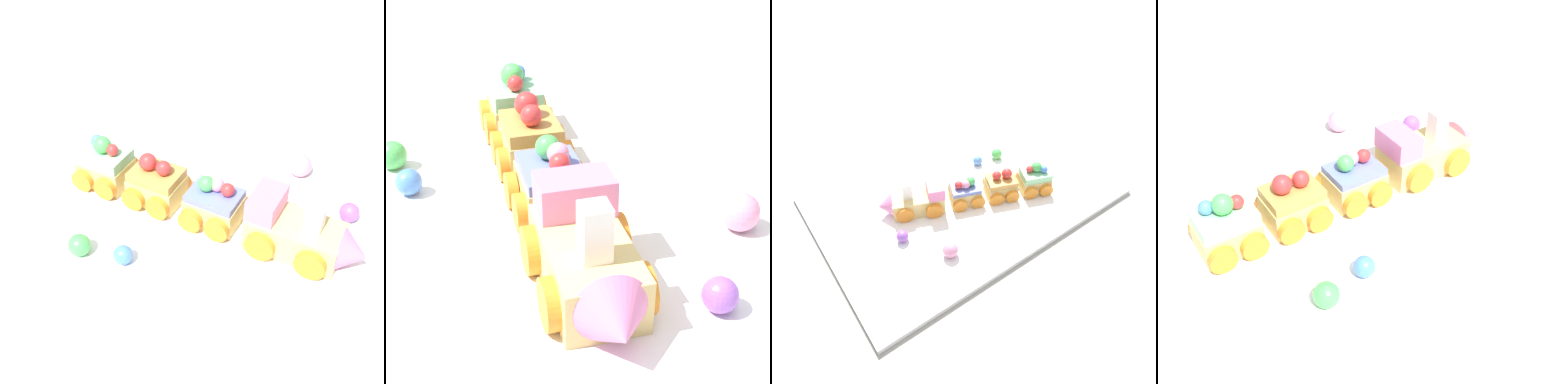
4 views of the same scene
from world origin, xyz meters
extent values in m
plane|color=gray|center=(0.00, 0.00, 0.00)|extent=(10.00, 10.00, 0.00)
cube|color=white|center=(0.00, 0.00, 0.01)|extent=(0.61, 0.41, 0.01)
cube|color=#E5C675|center=(0.10, -0.02, 0.03)|extent=(0.12, 0.09, 0.04)
cube|color=pink|center=(0.07, 0.00, 0.06)|extent=(0.05, 0.06, 0.03)
cone|color=pink|center=(0.16, -0.04, 0.04)|extent=(0.05, 0.06, 0.05)
cube|color=white|center=(0.12, -0.02, 0.06)|extent=(0.02, 0.02, 0.02)
cube|color=white|center=(0.12, -0.02, 0.08)|extent=(0.02, 0.02, 0.02)
cylinder|color=orange|center=(0.12, -0.06, 0.03)|extent=(0.04, 0.02, 0.03)
cylinder|color=orange|center=(0.14, 0.00, 0.03)|extent=(0.04, 0.02, 0.03)
cylinder|color=orange|center=(0.06, -0.03, 0.03)|extent=(0.04, 0.02, 0.03)
cylinder|color=orange|center=(0.09, 0.02, 0.03)|extent=(0.04, 0.02, 0.03)
cube|color=#E5C675|center=(0.01, 0.02, 0.03)|extent=(0.08, 0.07, 0.03)
cube|color=#6B7AC6|center=(0.01, 0.02, 0.05)|extent=(0.07, 0.06, 0.01)
sphere|color=#4CBC56|center=(0.00, 0.03, 0.06)|extent=(0.02, 0.02, 0.02)
sphere|color=pink|center=(0.01, 0.03, 0.06)|extent=(0.02, 0.02, 0.02)
sphere|color=red|center=(0.03, 0.02, 0.06)|extent=(0.02, 0.02, 0.02)
cylinder|color=orange|center=(0.02, -0.01, 0.03)|extent=(0.03, 0.02, 0.03)
cylinder|color=orange|center=(0.04, 0.04, 0.03)|extent=(0.03, 0.02, 0.03)
cylinder|color=orange|center=(-0.02, 0.00, 0.03)|extent=(0.03, 0.02, 0.03)
cylinder|color=orange|center=(0.00, 0.05, 0.03)|extent=(0.03, 0.02, 0.03)
cube|color=#E5C675|center=(-0.06, 0.05, 0.03)|extent=(0.08, 0.07, 0.03)
cube|color=#CC9347|center=(-0.06, 0.05, 0.05)|extent=(0.07, 0.06, 0.01)
sphere|color=red|center=(-0.07, 0.05, 0.07)|extent=(0.03, 0.03, 0.02)
sphere|color=red|center=(-0.05, 0.04, 0.07)|extent=(0.02, 0.02, 0.02)
cylinder|color=orange|center=(-0.06, 0.02, 0.03)|extent=(0.03, 0.02, 0.03)
cylinder|color=orange|center=(-0.04, 0.07, 0.03)|extent=(0.03, 0.02, 0.03)
cylinder|color=orange|center=(-0.09, 0.03, 0.03)|extent=(0.03, 0.02, 0.03)
cylinder|color=orange|center=(-0.07, 0.08, 0.03)|extent=(0.03, 0.02, 0.03)
cube|color=#E5C675|center=(-0.13, 0.08, 0.03)|extent=(0.08, 0.07, 0.03)
cube|color=#93DBA3|center=(-0.13, 0.08, 0.05)|extent=(0.07, 0.06, 0.02)
sphere|color=#4C84E0|center=(-0.14, 0.09, 0.07)|extent=(0.02, 0.02, 0.02)
sphere|color=#4CBC56|center=(-0.13, 0.08, 0.07)|extent=(0.03, 0.03, 0.02)
sphere|color=red|center=(-0.12, 0.07, 0.07)|extent=(0.02, 0.02, 0.01)
cylinder|color=orange|center=(-0.13, 0.04, 0.03)|extent=(0.03, 0.02, 0.03)
cylinder|color=orange|center=(-0.11, 0.10, 0.03)|extent=(0.03, 0.02, 0.03)
cylinder|color=orange|center=(-0.16, 0.06, 0.03)|extent=(0.03, 0.02, 0.03)
cylinder|color=orange|center=(-0.14, 0.11, 0.03)|extent=(0.03, 0.02, 0.03)
sphere|color=#9956C6|center=(0.17, 0.04, 0.02)|extent=(0.02, 0.02, 0.02)
sphere|color=#4C84E0|center=(-0.08, -0.06, 0.02)|extent=(0.02, 0.02, 0.02)
sphere|color=#4CBC56|center=(-0.13, -0.05, 0.02)|extent=(0.03, 0.03, 0.03)
sphere|color=pink|center=(0.11, 0.12, 0.03)|extent=(0.03, 0.03, 0.03)
camera|label=1|loc=(0.04, -0.44, 0.45)|focal=50.00mm
camera|label=2|loc=(0.37, -0.22, 0.28)|focal=60.00mm
camera|label=3|loc=(0.34, 0.47, 0.58)|focal=35.00mm
camera|label=4|loc=(-0.38, -0.26, 0.41)|focal=50.00mm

